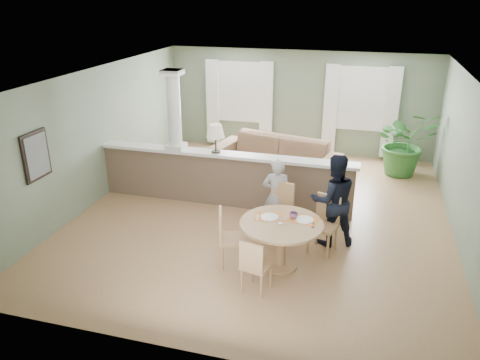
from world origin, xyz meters
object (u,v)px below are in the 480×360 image
(chair_far_man, at_px, (325,221))
(child_person, at_px, (277,196))
(chair_side, at_px, (228,235))
(houseplant, at_px, (405,142))
(dining_table, at_px, (282,232))
(chair_near, at_px, (254,264))
(chair_far_boy, at_px, (279,208))
(sofa, at_px, (275,157))
(man_person, at_px, (333,200))

(chair_far_man, relative_size, child_person, 0.70)
(chair_side, bearing_deg, houseplant, -47.09)
(dining_table, xyz_separation_m, chair_near, (-0.24, -0.79, -0.15))
(chair_far_boy, relative_size, child_person, 0.73)
(dining_table, bearing_deg, chair_far_man, 50.11)
(chair_far_boy, bearing_deg, chair_near, -77.40)
(houseplant, height_order, dining_table, houseplant)
(sofa, bearing_deg, chair_side, -75.52)
(dining_table, relative_size, chair_side, 1.35)
(chair_far_man, bearing_deg, man_person, 86.47)
(dining_table, relative_size, man_person, 0.80)
(chair_near, distance_m, child_person, 1.95)
(houseplant, bearing_deg, chair_far_man, -109.23)
(houseplant, xyz_separation_m, man_person, (-1.33, -3.81, 0.03))
(child_person, bearing_deg, chair_far_boy, 109.13)
(child_person, bearing_deg, sofa, -83.36)
(chair_far_man, height_order, man_person, man_person)
(dining_table, bearing_deg, chair_side, -167.52)
(chair_side, bearing_deg, dining_table, -94.91)
(chair_far_man, height_order, chair_side, chair_far_man)
(sofa, bearing_deg, chair_far_boy, -63.79)
(chair_near, xyz_separation_m, child_person, (-0.08, 1.94, 0.22))
(sofa, xyz_separation_m, chair_side, (0.09, -4.09, 0.09))
(chair_far_man, bearing_deg, sofa, 131.55)
(sofa, height_order, chair_near, sofa)
(man_person, bearing_deg, dining_table, 34.27)
(dining_table, relative_size, chair_far_man, 1.34)
(chair_far_boy, bearing_deg, dining_table, -63.72)
(sofa, bearing_deg, chair_far_man, -51.52)
(chair_far_boy, distance_m, child_person, 0.26)
(chair_far_boy, height_order, chair_near, chair_far_boy)
(man_person, bearing_deg, chair_far_man, 49.78)
(man_person, bearing_deg, chair_side, 17.16)
(sofa, relative_size, chair_side, 3.13)
(sofa, distance_m, chair_far_man, 3.52)
(chair_side, bearing_deg, child_person, -38.09)
(chair_far_boy, xyz_separation_m, chair_side, (-0.59, -1.12, -0.03))
(sofa, xyz_separation_m, dining_table, (0.90, -3.91, 0.18))
(houseplant, xyz_separation_m, chair_far_boy, (-2.24, -3.85, -0.23))
(child_person, distance_m, man_person, 1.03)
(sofa, xyz_separation_m, man_person, (1.59, -2.93, 0.37))
(chair_far_boy, distance_m, man_person, 0.95)
(sofa, bearing_deg, chair_near, -68.69)
(child_person, bearing_deg, man_person, 165.11)
(chair_far_boy, relative_size, man_person, 0.62)
(houseplant, height_order, chair_near, houseplant)
(chair_far_man, bearing_deg, child_person, 171.20)
(chair_far_boy, height_order, man_person, man_person)
(chair_near, bearing_deg, chair_side, -34.10)
(chair_side, bearing_deg, sofa, -16.17)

